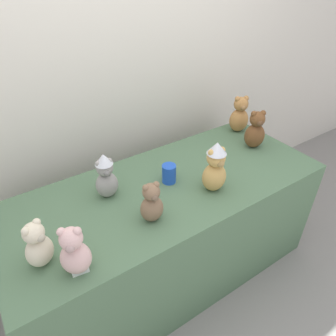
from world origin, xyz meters
name	(u,v)px	position (x,y,z in m)	size (l,w,h in m)	color
ground_plane	(189,296)	(0.00, 0.00, 0.00)	(10.00, 10.00, 0.00)	gray
wall_back	(110,61)	(0.00, 0.88, 1.30)	(7.00, 0.08, 2.60)	silver
display_table	(168,232)	(0.00, 0.25, 0.38)	(1.86, 0.76, 0.76)	#4C6B4C
teddy_bear_caramel	(240,115)	(0.79, 0.51, 0.88)	(0.17, 0.16, 0.27)	#B27A42
teddy_bear_ash	(106,176)	(-0.32, 0.36, 0.88)	(0.13, 0.11, 0.26)	gray
teddy_bear_blush	(74,252)	(-0.62, -0.02, 0.87)	(0.16, 0.15, 0.24)	beige
teddy_bear_mocha	(152,203)	(-0.21, 0.07, 0.86)	(0.12, 0.11, 0.22)	#7F6047
teddy_bear_honey	(215,168)	(0.19, 0.08, 0.90)	(0.15, 0.13, 0.30)	tan
teddy_bear_cream	(38,245)	(-0.73, 0.10, 0.86)	(0.15, 0.14, 0.23)	beige
teddy_bear_chestnut	(255,131)	(0.72, 0.29, 0.88)	(0.17, 0.16, 0.26)	brown
party_cup_blue	(169,174)	(0.03, 0.28, 0.81)	(0.08, 0.08, 0.11)	blue
name_card_front_left	(80,270)	(-0.62, -0.04, 0.78)	(0.07, 0.01, 0.05)	white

